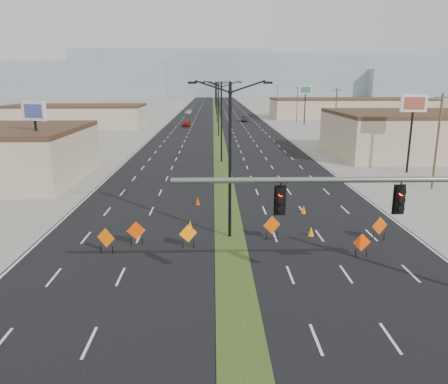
{
  "coord_description": "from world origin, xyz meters",
  "views": [
    {
      "loc": [
        -1.07,
        -15.35,
        10.01
      ],
      "look_at": [
        -0.39,
        11.52,
        3.2
      ],
      "focal_mm": 35.0,
      "sensor_mm": 36.0,
      "label": 1
    }
  ],
  "objects_px": {
    "cone_3": "(198,201)",
    "streetlight_0": "(230,156)",
    "car_mid": "(245,119)",
    "pole_sign_east_near": "(413,110)",
    "streetlight_1": "(221,119)",
    "streetlight_3": "(217,101)",
    "streetlight_4": "(216,97)",
    "construction_sign_1": "(136,232)",
    "signal_mast": "(442,210)",
    "streetlight_5": "(216,94)",
    "cone_1": "(311,231)",
    "construction_sign_3": "(272,226)",
    "construction_sign_4": "(380,227)",
    "car_far": "(189,112)",
    "cone_0": "(190,224)",
    "cone_2": "(304,209)",
    "construction_sign_5": "(362,243)",
    "streetlight_2": "(219,107)",
    "construction_sign_2": "(188,234)",
    "pole_sign_west": "(35,118)",
    "streetlight_6": "(215,92)",
    "pole_sign_east_far": "(305,93)",
    "car_left": "(187,124)"
  },
  "relations": [
    {
      "from": "streetlight_0",
      "to": "construction_sign_3",
      "type": "relative_size",
      "value": 6.21
    },
    {
      "from": "construction_sign_1",
      "to": "cone_2",
      "type": "bearing_deg",
      "value": 21.76
    },
    {
      "from": "pole_sign_east_near",
      "to": "construction_sign_3",
      "type": "bearing_deg",
      "value": -127.63
    },
    {
      "from": "signal_mast",
      "to": "cone_3",
      "type": "height_order",
      "value": "signal_mast"
    },
    {
      "from": "cone_3",
      "to": "streetlight_5",
      "type": "bearing_deg",
      "value": 88.96
    },
    {
      "from": "car_far",
      "to": "pole_sign_east_near",
      "type": "bearing_deg",
      "value": -65.56
    },
    {
      "from": "signal_mast",
      "to": "streetlight_5",
      "type": "relative_size",
      "value": 1.63
    },
    {
      "from": "car_far",
      "to": "pole_sign_west",
      "type": "xyz_separation_m",
      "value": [
        -9.09,
        -97.63,
        5.98
      ]
    },
    {
      "from": "construction_sign_1",
      "to": "pole_sign_east_far",
      "type": "bearing_deg",
      "value": 64.28
    },
    {
      "from": "streetlight_3",
      "to": "car_far",
      "type": "distance_m",
      "value": 29.85
    },
    {
      "from": "signal_mast",
      "to": "streetlight_4",
      "type": "distance_m",
      "value": 122.3
    },
    {
      "from": "streetlight_4",
      "to": "pole_sign_east_near",
      "type": "xyz_separation_m",
      "value": [
        20.93,
        -91.27,
        1.6
      ]
    },
    {
      "from": "cone_2",
      "to": "streetlight_0",
      "type": "bearing_deg",
      "value": -139.21
    },
    {
      "from": "cone_3",
      "to": "streetlight_0",
      "type": "bearing_deg",
      "value": -72.98
    },
    {
      "from": "car_mid",
      "to": "construction_sign_2",
      "type": "distance_m",
      "value": 88.52
    },
    {
      "from": "car_mid",
      "to": "pole_sign_east_near",
      "type": "distance_m",
      "value": 67.1
    },
    {
      "from": "car_far",
      "to": "construction_sign_1",
      "type": "xyz_separation_m",
      "value": [
        2.84,
        -113.56,
        0.24
      ]
    },
    {
      "from": "car_far",
      "to": "construction_sign_2",
      "type": "bearing_deg",
      "value": -80.48
    },
    {
      "from": "construction_sign_3",
      "to": "streetlight_0",
      "type": "bearing_deg",
      "value": 150.29
    },
    {
      "from": "construction_sign_4",
      "to": "cone_0",
      "type": "height_order",
      "value": "construction_sign_4"
    },
    {
      "from": "cone_0",
      "to": "cone_2",
      "type": "distance_m",
      "value": 9.31
    },
    {
      "from": "car_left",
      "to": "construction_sign_4",
      "type": "xyz_separation_m",
      "value": [
        16.76,
        -74.49,
        0.26
      ]
    },
    {
      "from": "streetlight_6",
      "to": "construction_sign_1",
      "type": "xyz_separation_m",
      "value": [
        -5.91,
        -169.41,
        -4.5
      ]
    },
    {
      "from": "streetlight_0",
      "to": "construction_sign_1",
      "type": "relative_size",
      "value": 6.4
    },
    {
      "from": "streetlight_6",
      "to": "pole_sign_east_far",
      "type": "relative_size",
      "value": 1.1
    },
    {
      "from": "streetlight_1",
      "to": "construction_sign_4",
      "type": "relative_size",
      "value": 6.32
    },
    {
      "from": "streetlight_3",
      "to": "streetlight_4",
      "type": "height_order",
      "value": "same"
    },
    {
      "from": "streetlight_3",
      "to": "car_far",
      "type": "relative_size",
      "value": 2.14
    },
    {
      "from": "construction_sign_3",
      "to": "construction_sign_4",
      "type": "relative_size",
      "value": 1.02
    },
    {
      "from": "streetlight_0",
      "to": "cone_1",
      "type": "bearing_deg",
      "value": 0.09
    },
    {
      "from": "construction_sign_1",
      "to": "construction_sign_5",
      "type": "relative_size",
      "value": 1.08
    },
    {
      "from": "construction_sign_5",
      "to": "cone_0",
      "type": "bearing_deg",
      "value": 144.7
    },
    {
      "from": "streetlight_2",
      "to": "cone_1",
      "type": "bearing_deg",
      "value": -84.47
    },
    {
      "from": "streetlight_2",
      "to": "car_left",
      "type": "height_order",
      "value": "streetlight_2"
    },
    {
      "from": "streetlight_4",
      "to": "streetlight_5",
      "type": "xyz_separation_m",
      "value": [
        0.0,
        28.0,
        0.0
      ]
    },
    {
      "from": "construction_sign_2",
      "to": "construction_sign_5",
      "type": "distance_m",
      "value": 10.37
    },
    {
      "from": "streetlight_1",
      "to": "pole_sign_east_far",
      "type": "xyz_separation_m",
      "value": [
        21.11,
        51.01,
        1.99
      ]
    },
    {
      "from": "construction_sign_5",
      "to": "streetlight_2",
      "type": "bearing_deg",
      "value": 89.66
    },
    {
      "from": "streetlight_0",
      "to": "pole_sign_west",
      "type": "relative_size",
      "value": 1.21
    },
    {
      "from": "streetlight_5",
      "to": "cone_2",
      "type": "height_order",
      "value": "streetlight_5"
    },
    {
      "from": "cone_2",
      "to": "pole_sign_west",
      "type": "distance_m",
      "value": 26.35
    },
    {
      "from": "construction_sign_4",
      "to": "cone_1",
      "type": "bearing_deg",
      "value": 148.49
    },
    {
      "from": "pole_sign_west",
      "to": "pole_sign_east_near",
      "type": "xyz_separation_m",
      "value": [
        38.77,
        6.22,
        0.36
      ]
    },
    {
      "from": "construction_sign_1",
      "to": "cone_3",
      "type": "xyz_separation_m",
      "value": [
        3.52,
        9.22,
        -0.59
      ]
    },
    {
      "from": "streetlight_6",
      "to": "pole_sign_east_near",
      "type": "height_order",
      "value": "streetlight_6"
    },
    {
      "from": "signal_mast",
      "to": "streetlight_6",
      "type": "relative_size",
      "value": 1.63
    },
    {
      "from": "streetlight_6",
      "to": "construction_sign_3",
      "type": "bearing_deg",
      "value": -89.08
    },
    {
      "from": "pole_sign_east_far",
      "to": "construction_sign_2",
      "type": "bearing_deg",
      "value": -92.0
    },
    {
      "from": "construction_sign_5",
      "to": "streetlight_0",
      "type": "bearing_deg",
      "value": 146.94
    },
    {
      "from": "streetlight_1",
      "to": "cone_3",
      "type": "xyz_separation_m",
      "value": [
        -2.39,
        -20.19,
        -5.09
      ]
    }
  ]
}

